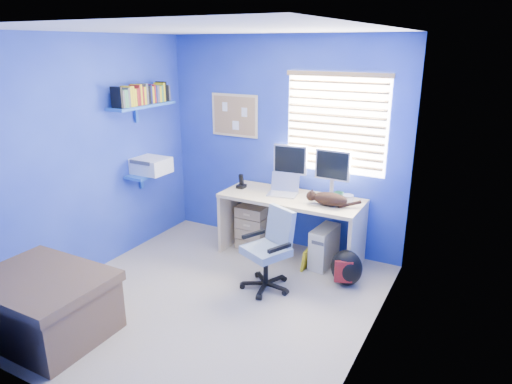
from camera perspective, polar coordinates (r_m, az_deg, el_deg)
The scene contains 23 objects.
floor at distance 4.61m, azimuth -5.63°, elevation -13.28°, with size 3.00×3.20×0.00m, color #B7AB94.
ceiling at distance 3.94m, azimuth -6.80°, elevation 19.53°, with size 3.00×3.20×0.00m, color white.
wall_back at distance 5.45m, azimuth 3.36°, elevation 5.96°, with size 3.00×0.01×2.50m, color #1E32A8.
wall_front at distance 3.00m, azimuth -23.64°, elevation -5.88°, with size 3.00×0.01×2.50m, color #1E32A8.
wall_left at distance 5.08m, azimuth -20.33°, elevation 3.95°, with size 0.01×3.20×2.50m, color #1E32A8.
wall_right at distance 3.51m, azimuth 14.52°, elevation -1.48°, with size 0.01×3.20×2.50m, color #1E32A8.
desk at distance 5.30m, azimuth 4.36°, elevation -4.38°, with size 1.61×0.65×0.74m, color #D0B873.
laptop at distance 5.20m, azimuth 3.34°, elevation 0.80°, with size 0.33×0.26×0.22m, color silver.
monitor_left at distance 5.35m, azimuth 4.34°, elevation 3.06°, with size 0.40×0.12×0.54m, color silver.
monitor_right at distance 5.16m, azimuth 9.55°, elevation 2.30°, with size 0.40×0.12×0.54m, color silver.
phone at distance 5.45m, azimuth -1.85°, elevation 1.37°, with size 0.09×0.11×0.17m, color black.
mug at distance 5.09m, azimuth 10.30°, elevation -0.56°, with size 0.10×0.09×0.10m, color #37864D.
cd_spindle at distance 5.11m, azimuth 11.36°, elevation -0.74°, with size 0.13×0.13×0.07m, color silver.
cat at distance 4.93m, azimuth 9.20°, elevation -0.87°, with size 0.39×0.20×0.14m, color black.
tower_pc at distance 5.20m, azimuth 8.52°, elevation -6.76°, with size 0.19×0.44×0.45m, color beige.
drawer_boxes at distance 5.56m, azimuth -0.43°, elevation -4.35°, with size 0.35×0.28×0.54m, color tan.
yellow_book at distance 5.12m, azimuth 6.20°, elevation -8.38°, with size 0.03×0.17×0.24m, color yellow.
backpack at distance 4.85m, azimuth 11.25°, elevation -9.27°, with size 0.33×0.25×0.39m, color black.
bed_corner at distance 4.42m, azimuth -25.23°, elevation -12.55°, with size 1.12×0.80×0.54m, color brown.
office_chair at distance 4.67m, azimuth 1.65°, elevation -8.42°, with size 0.63×0.63×0.83m.
window_blinds at distance 5.13m, azimuth 9.92°, elevation 8.37°, with size 1.15×0.05×1.10m.
corkboard at distance 5.68m, azimuth -2.70°, elevation 9.54°, with size 0.64×0.02×0.52m.
wall_shelves at distance 5.46m, azimuth -13.65°, elevation 7.46°, with size 0.42×0.90×1.05m.
Camera 1 is at (2.24, -3.24, 2.39)m, focal length 32.00 mm.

